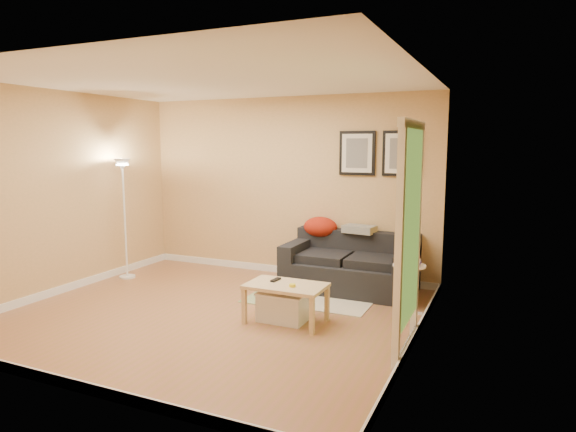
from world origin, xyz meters
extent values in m
plane|color=#9D6043|center=(0.00, 0.00, 0.00)|extent=(4.50, 4.50, 0.00)
plane|color=white|center=(0.00, 0.00, 2.60)|extent=(4.50, 4.50, 0.00)
plane|color=tan|center=(0.00, 2.00, 1.30)|extent=(4.50, 0.00, 4.50)
plane|color=tan|center=(0.00, -2.00, 1.30)|extent=(4.50, 0.00, 4.50)
plane|color=tan|center=(-2.25, 0.00, 1.30)|extent=(0.00, 4.00, 4.00)
plane|color=tan|center=(2.25, 0.00, 1.30)|extent=(0.00, 4.00, 4.00)
cube|color=white|center=(0.00, 1.99, 0.05)|extent=(4.50, 0.02, 0.10)
cube|color=white|center=(0.00, -1.99, 0.05)|extent=(4.50, 0.02, 0.10)
cube|color=white|center=(-2.24, 0.00, 0.05)|extent=(0.02, 4.00, 0.10)
cube|color=white|center=(2.24, 0.00, 0.05)|extent=(0.02, 4.00, 0.10)
cube|color=beige|center=(0.95, 0.97, 0.01)|extent=(1.25, 0.85, 0.01)
cube|color=#668C4C|center=(0.40, 0.72, 0.01)|extent=(0.70, 0.50, 0.01)
cube|color=black|center=(0.70, 0.18, 0.43)|extent=(0.06, 0.16, 0.02)
cylinder|color=yellow|center=(0.97, 0.03, 0.44)|extent=(0.07, 0.07, 0.03)
camera|label=1|loc=(3.02, -4.67, 1.91)|focal=31.18mm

